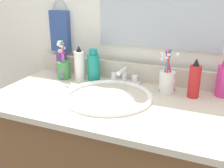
# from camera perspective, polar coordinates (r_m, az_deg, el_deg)

# --- Properties ---
(countertop) EXTENTS (1.08, 0.55, 0.03)m
(countertop) POSITION_cam_1_polar(r_m,az_deg,el_deg) (1.16, 0.45, -3.89)
(countertop) COLOR beige
(countertop) RESTS_ON vanity_cabinet
(backsplash) EXTENTS (1.08, 0.02, 0.09)m
(backsplash) POSITION_cam_1_polar(r_m,az_deg,el_deg) (1.37, 4.66, 2.51)
(backsplash) COLOR beige
(backsplash) RESTS_ON countertop
(back_wall) EXTENTS (2.18, 0.04, 1.30)m
(back_wall) POSITION_cam_1_polar(r_m,az_deg,el_deg) (1.50, 5.19, -4.19)
(back_wall) COLOR white
(back_wall) RESTS_ON ground_plane
(towel_ring) EXTENTS (0.10, 0.01, 0.10)m
(towel_ring) POSITION_cam_1_polar(r_m,az_deg,el_deg) (1.54, -10.76, 15.39)
(towel_ring) COLOR silver
(hand_towel) EXTENTS (0.11, 0.04, 0.22)m
(hand_towel) POSITION_cam_1_polar(r_m,az_deg,el_deg) (1.54, -10.83, 10.87)
(hand_towel) COLOR #334C8C
(sink_basin) EXTENTS (0.39, 0.39, 0.11)m
(sink_basin) POSITION_cam_1_polar(r_m,az_deg,el_deg) (1.19, -0.82, -4.20)
(sink_basin) COLOR white
(sink_basin) RESTS_ON countertop
(faucet) EXTENTS (0.16, 0.10, 0.08)m
(faucet) POSITION_cam_1_polar(r_m,az_deg,el_deg) (1.33, 2.49, 1.26)
(faucet) COLOR silver
(faucet) RESTS_ON countertop
(bottle_mouthwash_teal) EXTENTS (0.06, 0.06, 0.16)m
(bottle_mouthwash_teal) POSITION_cam_1_polar(r_m,az_deg,el_deg) (1.38, -3.90, 3.82)
(bottle_mouthwash_teal) COLOR teal
(bottle_mouthwash_teal) RESTS_ON countertop
(bottle_soap_pink) EXTENTS (0.07, 0.07, 0.16)m
(bottle_soap_pink) POSITION_cam_1_polar(r_m,az_deg,el_deg) (1.27, 22.58, 0.69)
(bottle_soap_pink) COLOR #D8338C
(bottle_soap_pink) RESTS_ON countertop
(bottle_cream_purple) EXTENTS (0.05, 0.05, 0.13)m
(bottle_cream_purple) POSITION_cam_1_polar(r_m,az_deg,el_deg) (1.51, -10.59, 4.45)
(bottle_cream_purple) COLOR #7A3899
(bottle_cream_purple) RESTS_ON countertop
(bottle_spray_red) EXTENTS (0.05, 0.05, 0.17)m
(bottle_spray_red) POSITION_cam_1_polar(r_m,az_deg,el_deg) (1.21, 16.95, 0.75)
(bottle_spray_red) COLOR red
(bottle_spray_red) RESTS_ON countertop
(bottle_lotion_white) EXTENTS (0.05, 0.05, 0.18)m
(bottle_lotion_white) POSITION_cam_1_polar(r_m,az_deg,el_deg) (1.38, -6.86, 4.00)
(bottle_lotion_white) COLOR white
(bottle_lotion_white) RESTS_ON countertop
(cup_white_ceramic) EXTENTS (0.08, 0.08, 0.20)m
(cup_white_ceramic) POSITION_cam_1_polar(r_m,az_deg,el_deg) (1.23, 11.45, 0.68)
(cup_white_ceramic) COLOR white
(cup_white_ceramic) RESTS_ON countertop
(cup_green) EXTENTS (0.07, 0.08, 0.20)m
(cup_green) POSITION_cam_1_polar(r_m,az_deg,el_deg) (1.42, -10.15, 3.27)
(cup_green) COLOR #3F8C47
(cup_green) RESTS_ON countertop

